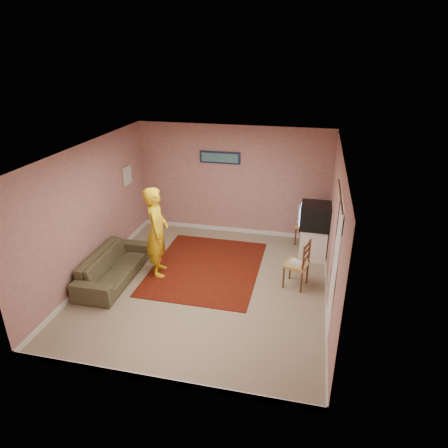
% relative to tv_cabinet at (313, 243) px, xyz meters
% --- Properties ---
extents(ground, '(5.00, 5.00, 0.00)m').
position_rel_tv_cabinet_xyz_m(ground, '(-1.95, -1.56, -0.36)').
color(ground, gray).
rests_on(ground, ground).
extents(wall_back, '(4.50, 0.02, 2.60)m').
position_rel_tv_cabinet_xyz_m(wall_back, '(-1.95, 0.94, 0.94)').
color(wall_back, tan).
rests_on(wall_back, ground).
extents(wall_front, '(4.50, 0.02, 2.60)m').
position_rel_tv_cabinet_xyz_m(wall_front, '(-1.95, -4.06, 0.94)').
color(wall_front, tan).
rests_on(wall_front, ground).
extents(wall_left, '(0.02, 5.00, 2.60)m').
position_rel_tv_cabinet_xyz_m(wall_left, '(-4.20, -1.56, 0.94)').
color(wall_left, tan).
rests_on(wall_left, ground).
extents(wall_right, '(0.02, 5.00, 2.60)m').
position_rel_tv_cabinet_xyz_m(wall_right, '(0.30, -1.56, 0.94)').
color(wall_right, tan).
rests_on(wall_right, ground).
extents(ceiling, '(4.50, 5.00, 0.02)m').
position_rel_tv_cabinet_xyz_m(ceiling, '(-1.95, -1.56, 2.24)').
color(ceiling, white).
rests_on(ceiling, wall_back).
extents(baseboard_back, '(4.50, 0.02, 0.10)m').
position_rel_tv_cabinet_xyz_m(baseboard_back, '(-1.95, 0.93, -0.31)').
color(baseboard_back, silver).
rests_on(baseboard_back, ground).
extents(baseboard_front, '(4.50, 0.02, 0.10)m').
position_rel_tv_cabinet_xyz_m(baseboard_front, '(-1.95, -4.05, -0.31)').
color(baseboard_front, silver).
rests_on(baseboard_front, ground).
extents(baseboard_left, '(0.02, 5.00, 0.10)m').
position_rel_tv_cabinet_xyz_m(baseboard_left, '(-4.19, -1.56, -0.31)').
color(baseboard_left, silver).
rests_on(baseboard_left, ground).
extents(baseboard_right, '(0.02, 5.00, 0.10)m').
position_rel_tv_cabinet_xyz_m(baseboard_right, '(0.29, -1.56, -0.31)').
color(baseboard_right, silver).
rests_on(baseboard_right, ground).
extents(window, '(0.01, 1.10, 1.50)m').
position_rel_tv_cabinet_xyz_m(window, '(0.29, -2.46, 1.09)').
color(window, black).
rests_on(window, wall_right).
extents(curtain_sheer, '(0.01, 0.75, 2.10)m').
position_rel_tv_cabinet_xyz_m(curtain_sheer, '(0.28, -2.61, 0.89)').
color(curtain_sheer, white).
rests_on(curtain_sheer, wall_right).
extents(curtain_floral, '(0.01, 0.35, 2.10)m').
position_rel_tv_cabinet_xyz_m(curtain_floral, '(0.26, -1.91, 0.89)').
color(curtain_floral, beige).
rests_on(curtain_floral, wall_right).
extents(curtain_rod, '(0.02, 1.40, 0.02)m').
position_rel_tv_cabinet_xyz_m(curtain_rod, '(0.25, -2.46, 1.96)').
color(curtain_rod, '#5A331B').
rests_on(curtain_rod, wall_right).
extents(picture_back, '(0.95, 0.04, 0.28)m').
position_rel_tv_cabinet_xyz_m(picture_back, '(-2.25, 0.91, 1.49)').
color(picture_back, '#151B3B').
rests_on(picture_back, wall_back).
extents(picture_left, '(0.04, 0.38, 0.42)m').
position_rel_tv_cabinet_xyz_m(picture_left, '(-4.17, 0.04, 1.19)').
color(picture_left, '#CABD8A').
rests_on(picture_left, wall_left).
extents(area_rug, '(2.16, 2.69, 0.01)m').
position_rel_tv_cabinet_xyz_m(area_rug, '(-2.11, -0.92, -0.35)').
color(area_rug, black).
rests_on(area_rug, ground).
extents(tv_cabinet, '(0.56, 0.51, 0.71)m').
position_rel_tv_cabinet_xyz_m(tv_cabinet, '(0.00, 0.00, 0.00)').
color(tv_cabinet, white).
rests_on(tv_cabinet, ground).
extents(crt_tv, '(0.64, 0.57, 0.53)m').
position_rel_tv_cabinet_xyz_m(crt_tv, '(-0.01, 0.00, 0.62)').
color(crt_tv, black).
rests_on(crt_tv, tv_cabinet).
extents(chair_a, '(0.52, 0.50, 0.50)m').
position_rel_tv_cabinet_xyz_m(chair_a, '(-0.17, 0.64, 0.20)').
color(chair_a, tan).
rests_on(chair_a, ground).
extents(dvd_player, '(0.37, 0.27, 0.06)m').
position_rel_tv_cabinet_xyz_m(dvd_player, '(-0.17, 0.64, 0.14)').
color(dvd_player, silver).
rests_on(dvd_player, chair_a).
extents(blue_throw, '(0.42, 0.05, 0.44)m').
position_rel_tv_cabinet_xyz_m(blue_throw, '(-0.17, 0.64, 0.38)').
color(blue_throw, '#8EB2E9').
rests_on(blue_throw, chair_a).
extents(chair_b, '(0.50, 0.52, 0.51)m').
position_rel_tv_cabinet_xyz_m(chair_b, '(-0.29, -1.19, 0.22)').
color(chair_b, tan).
rests_on(chair_b, ground).
extents(game_console, '(0.27, 0.23, 0.05)m').
position_rel_tv_cabinet_xyz_m(game_console, '(-0.29, -1.19, 0.15)').
color(game_console, white).
rests_on(game_console, chair_b).
extents(sofa, '(0.79, 1.94, 0.56)m').
position_rel_tv_cabinet_xyz_m(sofa, '(-3.75, -1.74, -0.07)').
color(sofa, '#4E4D2F').
rests_on(sofa, ground).
extents(person, '(0.60, 0.75, 1.81)m').
position_rel_tv_cabinet_xyz_m(person, '(-2.97, -1.31, 0.55)').
color(person, gold).
rests_on(person, ground).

